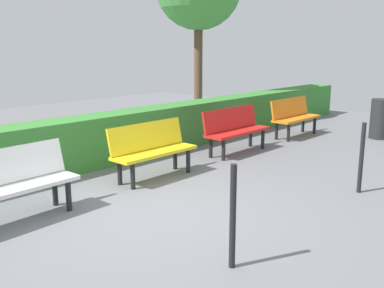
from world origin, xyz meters
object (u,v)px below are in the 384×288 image
bench_white (8,182)px  trash_bin (380,119)px  bench_yellow (152,148)px  bench_orange (294,115)px  bench_red (235,128)px

bench_white → trash_bin: trash_bin is taller
bench_yellow → bench_white: same height
bench_orange → bench_yellow: size_ratio=1.00×
bench_yellow → trash_bin: trash_bin is taller
bench_red → bench_white: size_ratio=0.97×
bench_orange → trash_bin: 1.87m
bench_yellow → bench_red: bearing=-178.2°
bench_orange → trash_bin: bearing=125.4°
bench_red → bench_white: (4.54, 0.15, 0.00)m
bench_red → trash_bin: size_ratio=1.78×
bench_orange → trash_bin: size_ratio=1.66×
bench_orange → bench_white: 6.70m
bench_orange → bench_white: (6.70, 0.12, 0.00)m
bench_orange → bench_red: bearing=-0.4°
trash_bin → bench_yellow: bearing=-15.4°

